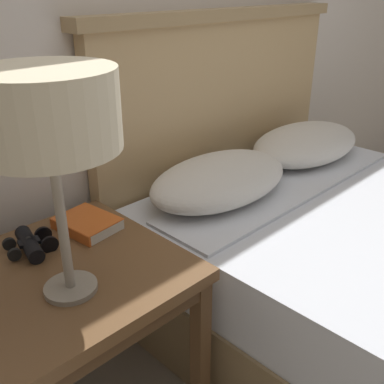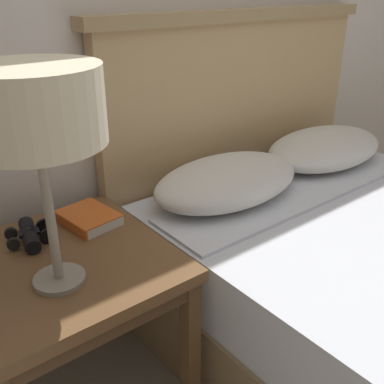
{
  "view_description": "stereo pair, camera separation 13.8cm",
  "coord_description": "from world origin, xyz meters",
  "px_view_note": "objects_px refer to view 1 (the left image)",
  "views": [
    {
      "loc": [
        -1.01,
        -0.4,
        1.26
      ],
      "look_at": [
        -0.13,
        0.49,
        0.68
      ],
      "focal_mm": 42.0,
      "sensor_mm": 36.0,
      "label": 1
    },
    {
      "loc": [
        -0.91,
        -0.49,
        1.26
      ],
      "look_at": [
        -0.13,
        0.49,
        0.68
      ],
      "focal_mm": 42.0,
      "sensor_mm": 36.0,
      "label": 2
    }
  ],
  "objects_px": {
    "binoculars_pair": "(30,244)",
    "book_on_nightstand": "(87,224)",
    "nightstand": "(69,292)",
    "table_lamp": "(47,115)"
  },
  "relations": [
    {
      "from": "nightstand",
      "to": "binoculars_pair",
      "type": "height_order",
      "value": "binoculars_pair"
    },
    {
      "from": "table_lamp",
      "to": "book_on_nightstand",
      "type": "distance_m",
      "value": 0.52
    },
    {
      "from": "book_on_nightstand",
      "to": "binoculars_pair",
      "type": "relative_size",
      "value": 1.2
    },
    {
      "from": "nightstand",
      "to": "binoculars_pair",
      "type": "relative_size",
      "value": 3.52
    },
    {
      "from": "binoculars_pair",
      "to": "book_on_nightstand",
      "type": "bearing_deg",
      "value": -1.18
    },
    {
      "from": "table_lamp",
      "to": "book_on_nightstand",
      "type": "xyz_separation_m",
      "value": [
        0.2,
        0.23,
        -0.42
      ]
    },
    {
      "from": "table_lamp",
      "to": "binoculars_pair",
      "type": "bearing_deg",
      "value": 86.72
    },
    {
      "from": "nightstand",
      "to": "book_on_nightstand",
      "type": "distance_m",
      "value": 0.23
    },
    {
      "from": "nightstand",
      "to": "binoculars_pair",
      "type": "bearing_deg",
      "value": 99.65
    },
    {
      "from": "table_lamp",
      "to": "nightstand",
      "type": "bearing_deg",
      "value": 67.89
    }
  ]
}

